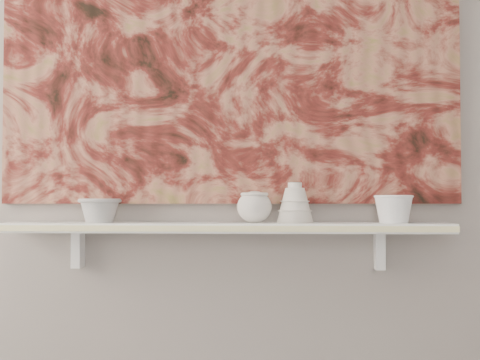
# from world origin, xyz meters

# --- Properties ---
(wall_back) EXTENTS (3.60, 0.00, 3.60)m
(wall_back) POSITION_xyz_m (0.00, 1.60, 1.35)
(wall_back) COLOR gray
(wall_back) RESTS_ON floor
(shelf) EXTENTS (1.40, 0.18, 0.03)m
(shelf) POSITION_xyz_m (0.00, 1.51, 0.92)
(shelf) COLOR white
(shelf) RESTS_ON wall_back
(shelf_stripe) EXTENTS (1.40, 0.01, 0.02)m
(shelf_stripe) POSITION_xyz_m (0.00, 1.41, 0.92)
(shelf_stripe) COLOR beige
(shelf_stripe) RESTS_ON shelf
(bracket_left) EXTENTS (0.03, 0.06, 0.12)m
(bracket_left) POSITION_xyz_m (-0.49, 1.57, 0.84)
(bracket_left) COLOR white
(bracket_left) RESTS_ON wall_back
(bracket_right) EXTENTS (0.03, 0.06, 0.12)m
(bracket_right) POSITION_xyz_m (0.49, 1.57, 0.84)
(bracket_right) COLOR white
(bracket_right) RESTS_ON wall_back
(painting) EXTENTS (1.50, 0.02, 1.10)m
(painting) POSITION_xyz_m (0.00, 1.59, 1.54)
(painting) COLOR maroon
(painting) RESTS_ON wall_back
(house_motif) EXTENTS (0.09, 0.00, 0.08)m
(house_motif) POSITION_xyz_m (0.45, 1.57, 1.23)
(house_motif) COLOR black
(house_motif) RESTS_ON painting
(bowl_grey) EXTENTS (0.15, 0.15, 0.08)m
(bowl_grey) POSITION_xyz_m (-0.40, 1.51, 0.97)
(bowl_grey) COLOR #989895
(bowl_grey) RESTS_ON shelf
(cup_cream) EXTENTS (0.13, 0.13, 0.10)m
(cup_cream) POSITION_xyz_m (0.09, 1.51, 0.98)
(cup_cream) COLOR beige
(cup_cream) RESTS_ON shelf
(bell_vessel) EXTENTS (0.13, 0.13, 0.13)m
(bell_vessel) POSITION_xyz_m (0.22, 1.51, 0.99)
(bell_vessel) COLOR silver
(bell_vessel) RESTS_ON shelf
(bowl_white) EXTENTS (0.15, 0.15, 0.09)m
(bowl_white) POSITION_xyz_m (0.52, 1.51, 0.97)
(bowl_white) COLOR white
(bowl_white) RESTS_ON shelf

